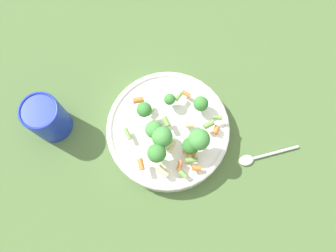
% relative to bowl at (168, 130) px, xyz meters
% --- Properties ---
extents(ground_plane, '(3.00, 3.00, 0.00)m').
position_rel_bowl_xyz_m(ground_plane, '(0.00, 0.00, -0.03)').
color(ground_plane, '#4C6B38').
extents(bowl, '(0.29, 0.29, 0.05)m').
position_rel_bowl_xyz_m(bowl, '(0.00, 0.00, 0.00)').
color(bowl, white).
rests_on(bowl, ground_plane).
extents(pasta_salad, '(0.23, 0.22, 0.08)m').
position_rel_bowl_xyz_m(pasta_salad, '(0.00, 0.03, 0.07)').
color(pasta_salad, '#8CB766').
rests_on(pasta_salad, bowl).
extents(cup, '(0.09, 0.09, 0.12)m').
position_rel_bowl_xyz_m(cup, '(0.23, -0.17, 0.03)').
color(cup, '#192DAD').
rests_on(cup, ground_plane).
extents(spoon, '(0.15, 0.06, 0.01)m').
position_rel_bowl_xyz_m(spoon, '(-0.15, 0.17, -0.02)').
color(spoon, silver).
rests_on(spoon, ground_plane).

